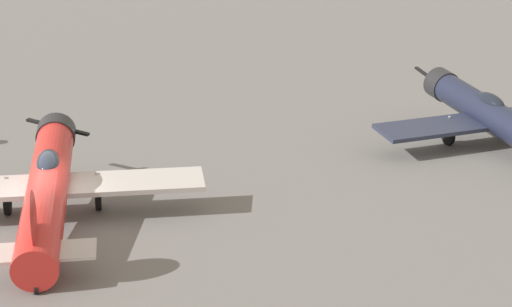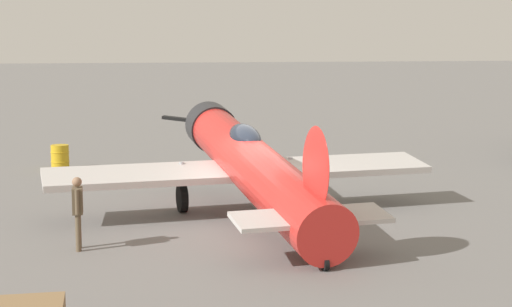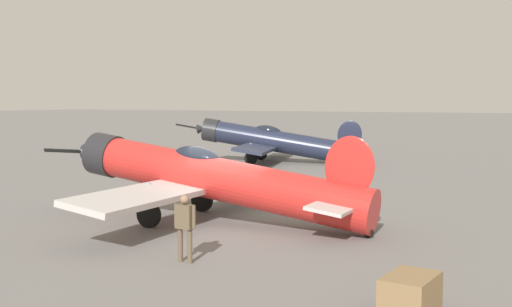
% 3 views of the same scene
% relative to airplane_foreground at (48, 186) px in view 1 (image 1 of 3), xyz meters
% --- Properties ---
extents(ground_plane, '(400.00, 400.00, 0.00)m').
position_rel_airplane_foreground_xyz_m(ground_plane, '(-0.51, -0.02, -1.44)').
color(ground_plane, slate).
extents(airplane_foreground, '(11.48, 10.70, 3.01)m').
position_rel_airplane_foreground_xyz_m(airplane_foreground, '(0.00, 0.00, 0.00)').
color(airplane_foreground, red).
rests_on(airplane_foreground, ground_plane).
extents(airplane_mid_apron, '(11.91, 10.89, 2.95)m').
position_rel_airplane_foreground_xyz_m(airplane_mid_apron, '(6.95, -18.55, -0.09)').
color(airplane_mid_apron, '#1E2338').
rests_on(airplane_mid_apron, ground_plane).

